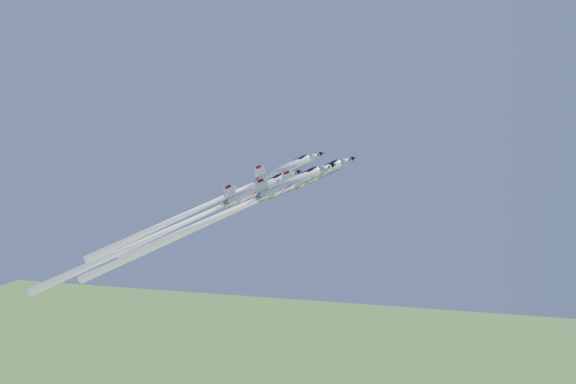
% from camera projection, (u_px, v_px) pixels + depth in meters
% --- Properties ---
extents(jet_lead, '(44.33, 13.49, 42.57)m').
position_uv_depth(jet_lead, '(220.00, 217.00, 125.17)').
color(jet_lead, silver).
extents(jet_left, '(41.14, 12.75, 37.93)m').
position_uv_depth(jet_left, '(207.00, 205.00, 132.52)').
color(jet_left, silver).
extents(jet_right, '(33.78, 11.02, 27.99)m').
position_uv_depth(jet_right, '(231.00, 211.00, 116.38)').
color(jet_right, silver).
extents(jet_slot, '(45.75, 14.11, 42.60)m').
position_uv_depth(jet_slot, '(168.00, 230.00, 127.88)').
color(jet_slot, silver).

